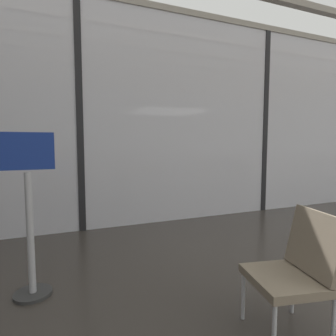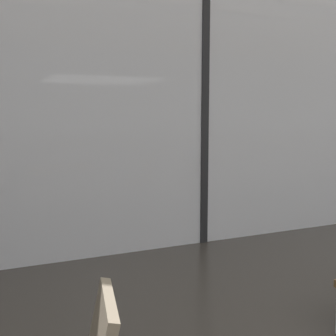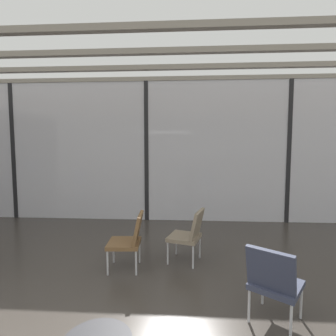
# 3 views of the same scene
# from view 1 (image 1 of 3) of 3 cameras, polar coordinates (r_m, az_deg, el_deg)

# --- Properties ---
(glass_curtain_wall) EXTENTS (14.00, 0.08, 3.50)m
(glass_curtain_wall) POSITION_cam_1_polar(r_m,az_deg,el_deg) (5.87, 19.14, 8.73)
(glass_curtain_wall) COLOR silver
(glass_curtain_wall) RESTS_ON ground
(window_mullion_0) EXTENTS (0.10, 0.12, 3.50)m
(window_mullion_0) POSITION_cam_1_polar(r_m,az_deg,el_deg) (4.45, -17.79, 10.04)
(window_mullion_0) COLOR black
(window_mullion_0) RESTS_ON ground
(window_mullion_1) EXTENTS (0.10, 0.12, 3.50)m
(window_mullion_1) POSITION_cam_1_polar(r_m,az_deg,el_deg) (5.87, 19.14, 8.73)
(window_mullion_1) COLOR black
(window_mullion_1) RESTS_ON ground
(parked_airplane) EXTENTS (13.59, 3.96, 3.96)m
(parked_airplane) POSITION_cam_1_polar(r_m,az_deg,el_deg) (10.20, -6.76, 8.60)
(parked_airplane) COLOR silver
(parked_airplane) RESTS_ON ground
(lounge_chair_3) EXTENTS (0.61, 0.57, 0.87)m
(lounge_chair_3) POSITION_cam_1_polar(r_m,az_deg,el_deg) (2.24, 25.13, -17.69)
(lounge_chair_3) COLOR #7F705B
(lounge_chair_3) RESTS_ON ground
(info_sign) EXTENTS (0.44, 0.32, 1.44)m
(info_sign) POSITION_cam_1_polar(r_m,az_deg,el_deg) (2.72, -26.60, -9.65)
(info_sign) COLOR #333333
(info_sign) RESTS_ON ground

